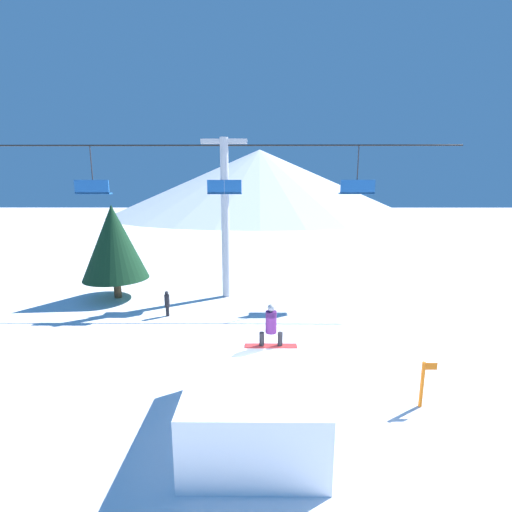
# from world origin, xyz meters

# --- Properties ---
(ground_plane) EXTENTS (220.00, 220.00, 0.00)m
(ground_plane) POSITION_xyz_m (0.00, 0.00, 0.00)
(ground_plane) COLOR white
(mountain_ridge) EXTENTS (70.20, 70.20, 15.37)m
(mountain_ridge) POSITION_xyz_m (0.00, 77.29, 7.69)
(mountain_ridge) COLOR silver
(mountain_ridge) RESTS_ON ground_plane
(snow_ramp) EXTENTS (3.06, 3.99, 1.63)m
(snow_ramp) POSITION_xyz_m (-0.36, 0.22, 0.82)
(snow_ramp) COLOR white
(snow_ramp) RESTS_ON ground_plane
(snowboarder) EXTENTS (1.44, 0.30, 1.22)m
(snowboarder) POSITION_xyz_m (0.08, 1.37, 2.22)
(snowboarder) COLOR #B22D2D
(snowboarder) RESTS_ON snow_ramp
(chairlift) EXTENTS (24.69, 0.44, 8.55)m
(chairlift) POSITION_xyz_m (-2.06, 11.03, 5.10)
(chairlift) COLOR #B2B2B7
(chairlift) RESTS_ON ground_plane
(pine_tree_near) EXTENTS (3.47, 3.47, 5.12)m
(pine_tree_near) POSITION_xyz_m (-8.07, 10.77, 3.09)
(pine_tree_near) COLOR #4C3823
(pine_tree_near) RESTS_ON ground_plane
(trail_marker) EXTENTS (0.41, 0.10, 1.32)m
(trail_marker) POSITION_xyz_m (4.22, 1.10, 0.71)
(trail_marker) COLOR orange
(trail_marker) RESTS_ON ground_plane
(distant_skier) EXTENTS (0.24, 0.24, 1.23)m
(distant_skier) POSITION_xyz_m (-4.57, 7.94, 0.67)
(distant_skier) COLOR black
(distant_skier) RESTS_ON ground_plane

